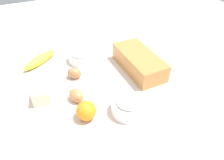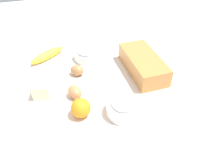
# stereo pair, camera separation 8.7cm
# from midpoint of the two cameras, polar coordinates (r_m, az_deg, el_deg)

# --- Properties ---
(ground_plane) EXTENTS (2.40, 2.40, 0.02)m
(ground_plane) POSITION_cam_midpoint_polar(r_m,az_deg,el_deg) (0.90, -2.76, -2.58)
(ground_plane) COLOR beige
(loaf_pan) EXTENTS (0.28, 0.14, 0.08)m
(loaf_pan) POSITION_cam_midpoint_polar(r_m,az_deg,el_deg) (0.97, 4.64, 4.82)
(loaf_pan) COLOR #B77A3D
(loaf_pan) RESTS_ON ground_plane
(flour_bowl) EXTENTS (0.12, 0.12, 0.07)m
(flour_bowl) POSITION_cam_midpoint_polar(r_m,az_deg,el_deg) (0.77, 1.03, -6.95)
(flour_bowl) COLOR white
(flour_bowl) RESTS_ON ground_plane
(sugar_bowl) EXTENTS (0.12, 0.12, 0.06)m
(sugar_bowl) POSITION_cam_midpoint_polar(r_m,az_deg,el_deg) (1.05, -10.59, 6.26)
(sugar_bowl) COLOR white
(sugar_bowl) RESTS_ON ground_plane
(banana) EXTENTS (0.14, 0.18, 0.04)m
(banana) POSITION_cam_midpoint_polar(r_m,az_deg,el_deg) (1.09, -20.76, 4.94)
(banana) COLOR yellow
(banana) RESTS_ON ground_plane
(orange_fruit) EXTENTS (0.07, 0.07, 0.07)m
(orange_fruit) POSITION_cam_midpoint_polar(r_m,az_deg,el_deg) (0.76, -10.14, -8.16)
(orange_fruit) COLOR orange
(orange_fruit) RESTS_ON ground_plane
(butter_block) EXTENTS (0.10, 0.08, 0.06)m
(butter_block) POSITION_cam_midpoint_polar(r_m,az_deg,el_deg) (0.88, -20.81, -3.45)
(butter_block) COLOR #F4EDB2
(butter_block) RESTS_ON ground_plane
(egg_near_butter) EXTENTS (0.08, 0.08, 0.05)m
(egg_near_butter) POSITION_cam_midpoint_polar(r_m,az_deg,el_deg) (0.95, -12.56, 1.69)
(egg_near_butter) COLOR #A77044
(egg_near_butter) RESTS_ON ground_plane
(egg_beside_bowl) EXTENTS (0.08, 0.07, 0.05)m
(egg_beside_bowl) POSITION_cam_midpoint_polar(r_m,az_deg,el_deg) (0.84, -12.39, -4.10)
(egg_beside_bowl) COLOR #B37949
(egg_beside_bowl) RESTS_ON ground_plane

